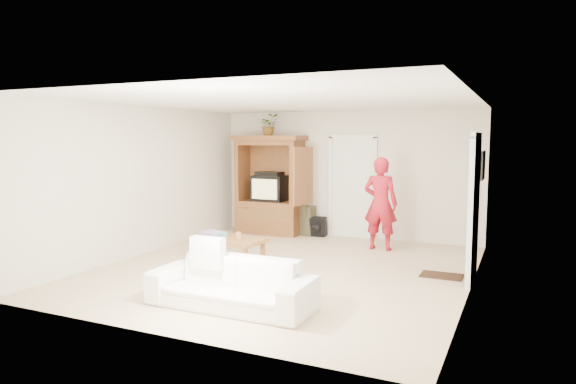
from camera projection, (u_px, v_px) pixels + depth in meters
The scene contains 19 objects.
floor at pixel (285, 269), 8.04m from camera, with size 6.00×6.00×0.00m, color tan.
ceiling at pixel (284, 101), 7.77m from camera, with size 6.00×6.00×0.00m, color white.
wall_back at pixel (346, 174), 10.61m from camera, with size 5.50×5.50×0.00m, color silver.
wall_front at pixel (159, 212), 5.19m from camera, with size 5.50×5.50×0.00m, color silver.
wall_left at pixel (144, 181), 9.05m from camera, with size 6.00×6.00×0.00m, color silver.
wall_right at pixel (473, 195), 6.76m from camera, with size 6.00×6.00×0.00m, color silver.
armoire at pixel (271, 191), 11.00m from camera, with size 1.82×1.14×2.10m.
door_back at pixel (352, 188), 10.55m from camera, with size 0.85×0.05×2.04m, color white.
doorway_right at pixel (474, 210), 7.34m from camera, with size 0.05×0.90×2.04m, color black.
framed_picture at pixel (483, 165), 8.45m from camera, with size 0.03×0.60×0.48m, color black.
doormat at pixel (442, 276), 7.62m from camera, with size 0.60×0.40×0.02m, color #382316.
plant at pixel (269, 125), 10.84m from camera, with size 0.40×0.35×0.45m, color #4C7238.
man at pixel (380, 204), 9.37m from camera, with size 0.62×0.41×1.71m, color #A61624.
sofa at pixel (231, 283), 6.20m from camera, with size 2.03×0.79×0.59m, color white.
coffee_table at pixel (229, 241), 8.33m from camera, with size 1.22×0.76×0.43m.
towel at pixel (213, 234), 8.44m from camera, with size 0.38×0.28×0.08m, color #E34BAB.
candle at pixel (239, 235), 8.30m from camera, with size 0.08×0.08×0.10m, color tan.
backpack_black at pixel (318, 227), 10.69m from camera, with size 0.32×0.19×0.40m, color black, non-canonical shape.
backpack_olive at pixel (307, 221), 10.83m from camera, with size 0.33×0.24×0.62m, color #47442B, non-canonical shape.
Camera 1 is at (3.34, -7.12, 2.04)m, focal length 32.00 mm.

